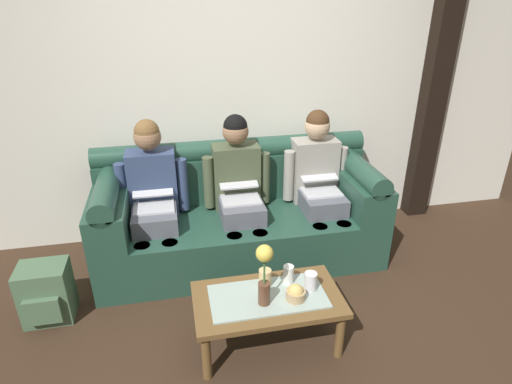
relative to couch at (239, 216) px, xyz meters
The scene contains 14 objects.
ground_plane 1.23m from the couch, 90.00° to the right, with size 14.00×14.00×0.00m, color #382619.
back_wall_patterned 1.20m from the couch, 90.00° to the left, with size 6.00×0.12×2.90m, color silver.
timber_pillar 2.23m from the couch, 12.18° to the left, with size 0.20×0.20×2.90m, color black.
couch is the anchor object (origin of this frame).
person_left 0.74m from the couch, behind, with size 0.56×0.67×1.22m.
person_middle 0.29m from the couch, 90.00° to the right, with size 0.56×0.67×1.22m.
person_right 0.74m from the couch, ahead, with size 0.56×0.67×1.22m.
coffee_table 1.08m from the couch, 90.00° to the right, with size 0.93×0.51×0.38m.
flower_vase 1.16m from the couch, 91.92° to the right, with size 0.10×0.10×0.41m.
snack_bowl 1.15m from the couch, 81.91° to the right, with size 0.12×0.12×0.10m.
cup_near_left 0.98m from the couch, 80.50° to the right, with size 0.07×0.07×0.12m, color white.
cup_near_right 0.97m from the couch, 89.59° to the right, with size 0.08×0.08×0.12m, color #DBB77A.
cup_far_center 1.10m from the couch, 75.30° to the right, with size 0.08×0.08×0.12m, color silver.
backpack_left 1.55m from the couch, 159.61° to the right, with size 0.33×0.30×0.42m.
Camera 1 is at (-0.51, -1.98, 2.13)m, focal length 30.13 mm.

